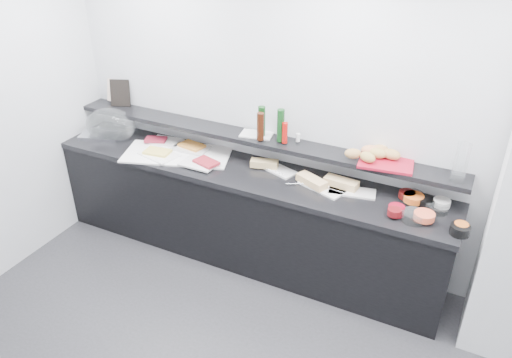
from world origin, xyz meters
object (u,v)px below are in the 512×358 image
at_px(cloche_base, 102,135).
at_px(condiment_tray, 257,135).
at_px(framed_print, 120,93).
at_px(carafe, 461,163).
at_px(bread_tray, 386,163).
at_px(sandwich_plate_mid, 322,187).

distance_m(cloche_base, condiment_tray, 1.61).
relative_size(framed_print, carafe, 0.87).
xyz_separation_m(framed_print, bread_tray, (2.63, -0.06, -0.12)).
height_order(framed_print, bread_tray, framed_print).
relative_size(bread_tray, carafe, 1.36).
height_order(cloche_base, sandwich_plate_mid, cloche_base).
distance_m(cloche_base, carafe, 3.26).
bearing_deg(carafe, condiment_tray, 177.72).
distance_m(sandwich_plate_mid, framed_print, 2.23).
xyz_separation_m(condiment_tray, carafe, (1.66, -0.07, 0.14)).
bearing_deg(bread_tray, carafe, -11.81).
bearing_deg(cloche_base, condiment_tray, -10.18).
relative_size(sandwich_plate_mid, condiment_tray, 1.39).
distance_m(sandwich_plate_mid, bread_tray, 0.54).
bearing_deg(carafe, framed_print, 178.21).
relative_size(sandwich_plate_mid, carafe, 1.27).
relative_size(condiment_tray, bread_tray, 0.67).
bearing_deg(cloche_base, bread_tray, -14.15).
height_order(sandwich_plate_mid, bread_tray, bread_tray).
xyz_separation_m(sandwich_plate_mid, bread_tray, (0.45, 0.16, 0.25)).
xyz_separation_m(framed_print, condiment_tray, (1.50, -0.03, -0.12)).
distance_m(condiment_tray, carafe, 1.66).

